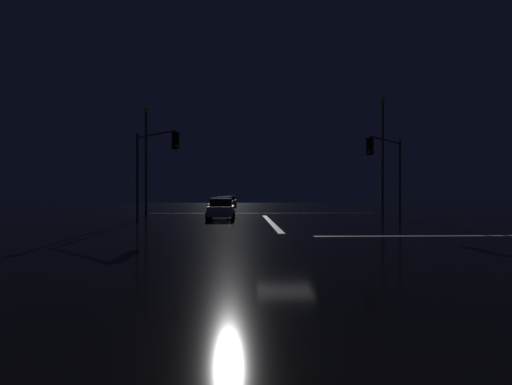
% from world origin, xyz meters
% --- Properties ---
extents(ground, '(120.00, 120.00, 0.10)m').
position_xyz_m(ground, '(0.00, 0.00, -0.05)').
color(ground, black).
extents(stop_line_north, '(0.35, 15.02, 0.01)m').
position_xyz_m(stop_line_north, '(0.00, 8.74, 0.00)').
color(stop_line_north, white).
rests_on(stop_line_north, ground).
extents(centre_line_ns, '(22.00, 0.15, 0.01)m').
position_xyz_m(centre_line_ns, '(0.00, 20.34, 0.00)').
color(centre_line_ns, yellow).
rests_on(centre_line_ns, ground).
extents(crosswalk_bar_east, '(15.02, 0.40, 0.01)m').
position_xyz_m(crosswalk_bar_east, '(8.84, 0.00, 0.00)').
color(crosswalk_bar_east, white).
rests_on(crosswalk_bar_east, ground).
extents(sedan_silver, '(2.02, 4.33, 1.57)m').
position_xyz_m(sedan_silver, '(-3.51, 11.24, 0.80)').
color(sedan_silver, '#B7B7BC').
rests_on(sedan_silver, ground).
extents(sedan_blue, '(2.02, 4.33, 1.57)m').
position_xyz_m(sedan_blue, '(-4.02, 17.71, 0.80)').
color(sedan_blue, navy).
rests_on(sedan_blue, ground).
extents(sedan_gray, '(2.02, 4.33, 1.57)m').
position_xyz_m(sedan_gray, '(-3.94, 24.15, 0.80)').
color(sedan_gray, slate).
rests_on(sedan_gray, ground).
extents(sedan_green, '(2.02, 4.33, 1.57)m').
position_xyz_m(sedan_green, '(-4.02, 29.56, 0.80)').
color(sedan_green, '#14512D').
rests_on(sedan_green, ground).
extents(sedan_orange, '(2.02, 4.33, 1.57)m').
position_xyz_m(sedan_orange, '(-3.77, 36.01, 0.80)').
color(sedan_orange, '#C66014').
rests_on(sedan_orange, ground).
extents(traffic_signal_ne, '(3.53, 3.53, 5.78)m').
position_xyz_m(traffic_signal_ne, '(7.71, 7.71, 4.03)').
color(traffic_signal_ne, '#4C4C51').
rests_on(traffic_signal_ne, ground).
extents(traffic_signal_nw, '(3.46, 3.46, 6.08)m').
position_xyz_m(traffic_signal_nw, '(-7.78, 7.78, 4.22)').
color(traffic_signal_nw, '#4C4C51').
rests_on(traffic_signal_nw, ground).
extents(streetlamp_right_near, '(0.44, 0.44, 10.08)m').
position_xyz_m(streetlamp_right_near, '(9.84, 14.34, 5.75)').
color(streetlamp_right_near, '#424247').
rests_on(streetlamp_right_near, ground).
extents(streetlamp_left_near, '(0.44, 0.44, 9.06)m').
position_xyz_m(streetlamp_left_near, '(-9.84, 14.34, 5.22)').
color(streetlamp_left_near, '#424247').
rests_on(streetlamp_left_near, ground).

